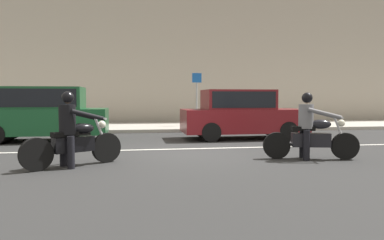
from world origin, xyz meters
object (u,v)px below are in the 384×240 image
at_px(motorcycle_with_rider_black_leather, 73,136).
at_px(parked_hatchback_forest_green, 44,113).
at_px(street_sign_post, 197,93).
at_px(parked_sedan_maroon, 241,114).
at_px(motorcycle_with_rider_gray, 310,132).

relative_size(motorcycle_with_rider_black_leather, parked_hatchback_forest_green, 0.47).
height_order(parked_hatchback_forest_green, street_sign_post, street_sign_post).
xyz_separation_m(motorcycle_with_rider_black_leather, parked_sedan_maroon, (5.00, 4.55, 0.24)).
bearing_deg(parked_hatchback_forest_green, parked_sedan_maroon, -2.80).
xyz_separation_m(motorcycle_with_rider_black_leather, parked_hatchback_forest_green, (-1.68, 4.88, 0.30)).
bearing_deg(motorcycle_with_rider_gray, motorcycle_with_rider_black_leather, -178.92).
distance_m(motorcycle_with_rider_gray, parked_sedan_maroon, 4.47).
relative_size(motorcycle_with_rider_black_leather, motorcycle_with_rider_gray, 0.88).
bearing_deg(street_sign_post, parked_sedan_maroon, -80.01).
bearing_deg(street_sign_post, motorcycle_with_rider_gray, -82.68).
height_order(parked_sedan_maroon, parked_hatchback_forest_green, parked_hatchback_forest_green).
bearing_deg(street_sign_post, parked_hatchback_forest_green, -144.41).
distance_m(motorcycle_with_rider_black_leather, motorcycle_with_rider_gray, 5.36).
relative_size(parked_hatchback_forest_green, street_sign_post, 1.65).
height_order(motorcycle_with_rider_gray, parked_hatchback_forest_green, parked_hatchback_forest_green).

